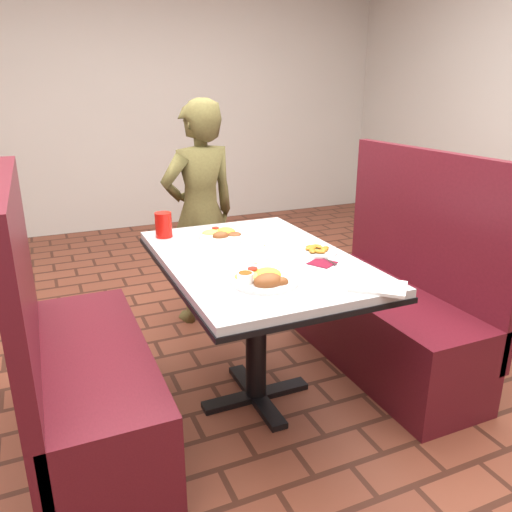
# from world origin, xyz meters

# --- Properties ---
(dining_table) EXTENTS (0.81, 1.21, 0.75)m
(dining_table) POSITION_xyz_m (0.00, 0.00, 0.65)
(dining_table) COLOR silver
(dining_table) RESTS_ON ground
(booth_bench_left) EXTENTS (0.47, 1.20, 1.17)m
(booth_bench_left) POSITION_xyz_m (-0.80, 0.00, 0.33)
(booth_bench_left) COLOR #5C151F
(booth_bench_left) RESTS_ON ground
(booth_bench_right) EXTENTS (0.47, 1.20, 1.17)m
(booth_bench_right) POSITION_xyz_m (0.80, 0.00, 0.33)
(booth_bench_right) COLOR #5C151F
(booth_bench_right) RESTS_ON ground
(diner_person) EXTENTS (0.57, 0.44, 1.41)m
(diner_person) POSITION_xyz_m (0.06, 1.01, 0.71)
(diner_person) COLOR brown
(diner_person) RESTS_ON ground
(near_dinner_plate) EXTENTS (0.27, 0.27, 0.08)m
(near_dinner_plate) POSITION_xyz_m (-0.10, -0.31, 0.78)
(near_dinner_plate) COLOR white
(near_dinner_plate) RESTS_ON dining_table
(far_dinner_plate) EXTENTS (0.24, 0.24, 0.06)m
(far_dinner_plate) POSITION_xyz_m (-0.03, 0.35, 0.77)
(far_dinner_plate) COLOR white
(far_dinner_plate) RESTS_ON dining_table
(plantain_plate) EXTENTS (0.18, 0.18, 0.03)m
(plantain_plate) POSITION_xyz_m (0.27, -0.07, 0.76)
(plantain_plate) COLOR white
(plantain_plate) RESTS_ON dining_table
(maroon_napkin) EXTENTS (0.14, 0.14, 0.00)m
(maroon_napkin) POSITION_xyz_m (0.22, -0.21, 0.75)
(maroon_napkin) COLOR maroon
(maroon_napkin) RESTS_ON dining_table
(spoon_utensil) EXTENTS (0.01, 0.14, 0.00)m
(spoon_utensil) POSITION_xyz_m (0.26, -0.20, 0.76)
(spoon_utensil) COLOR silver
(spoon_utensil) RESTS_ON dining_table
(red_tumbler) EXTENTS (0.08, 0.08, 0.13)m
(red_tumbler) POSITION_xyz_m (-0.31, 0.46, 0.81)
(red_tumbler) COLOR red
(red_tumbler) RESTS_ON dining_table
(paper_napkin) EXTENTS (0.26, 0.25, 0.01)m
(paper_napkin) POSITION_xyz_m (0.27, -0.53, 0.76)
(paper_napkin) COLOR silver
(paper_napkin) RESTS_ON dining_table
(knife_utensil) EXTENTS (0.10, 0.17, 0.00)m
(knife_utensil) POSITION_xyz_m (-0.10, -0.32, 0.76)
(knife_utensil) COLOR silver
(knife_utensil) RESTS_ON dining_table
(fork_utensil) EXTENTS (0.05, 0.14, 0.00)m
(fork_utensil) POSITION_xyz_m (-0.08, -0.35, 0.76)
(fork_utensil) COLOR silver
(fork_utensil) RESTS_ON dining_table
(lettuce_shreds) EXTENTS (0.28, 0.32, 0.00)m
(lettuce_shreds) POSITION_xyz_m (0.04, 0.06, 0.75)
(lettuce_shreds) COLOR #86AD45
(lettuce_shreds) RESTS_ON dining_table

